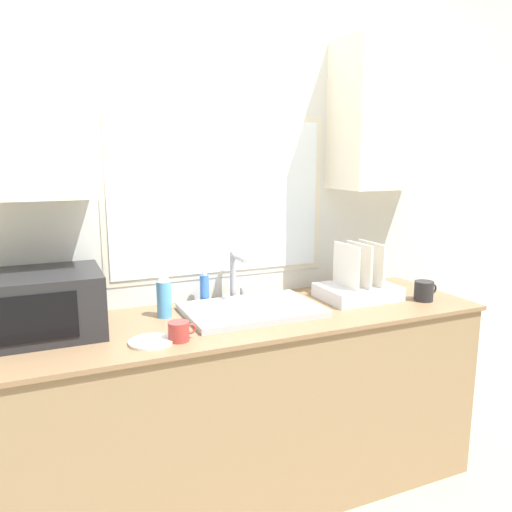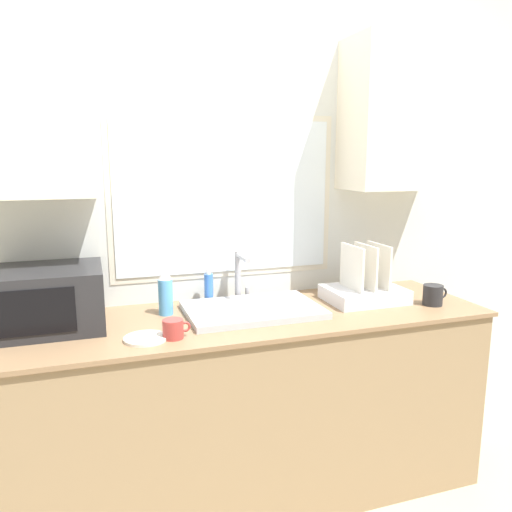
{
  "view_description": "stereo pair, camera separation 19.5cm",
  "coord_description": "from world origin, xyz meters",
  "px_view_note": "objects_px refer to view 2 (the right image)",
  "views": [
    {
      "loc": [
        -0.83,
        -1.71,
        1.61
      ],
      "look_at": [
        0.04,
        0.3,
        1.18
      ],
      "focal_mm": 35.0,
      "sensor_mm": 36.0,
      "label": 1
    },
    {
      "loc": [
        -0.65,
        -1.78,
        1.61
      ],
      "look_at": [
        0.04,
        0.3,
        1.18
      ],
      "focal_mm": 35.0,
      "sensor_mm": 36.0,
      "label": 2
    }
  ],
  "objects_px": {
    "microwave": "(49,298)",
    "soap_bottle": "(209,287)",
    "mug_near_sink": "(173,329)",
    "faucet": "(240,272)",
    "spray_bottle": "(165,292)",
    "dish_rack": "(364,289)"
  },
  "relations": [
    {
      "from": "faucet",
      "to": "microwave",
      "type": "xyz_separation_m",
      "value": [
        -0.88,
        -0.14,
        -0.02
      ]
    },
    {
      "from": "dish_rack",
      "to": "mug_near_sink",
      "type": "height_order",
      "value": "dish_rack"
    },
    {
      "from": "microwave",
      "to": "mug_near_sink",
      "type": "relative_size",
      "value": 3.84
    },
    {
      "from": "dish_rack",
      "to": "soap_bottle",
      "type": "bearing_deg",
      "value": 162.88
    },
    {
      "from": "microwave",
      "to": "soap_bottle",
      "type": "relative_size",
      "value": 2.53
    },
    {
      "from": "soap_bottle",
      "to": "microwave",
      "type": "bearing_deg",
      "value": -167.28
    },
    {
      "from": "spray_bottle",
      "to": "dish_rack",
      "type": "bearing_deg",
      "value": -5.68
    },
    {
      "from": "faucet",
      "to": "soap_bottle",
      "type": "height_order",
      "value": "faucet"
    },
    {
      "from": "soap_bottle",
      "to": "mug_near_sink",
      "type": "relative_size",
      "value": 1.51
    },
    {
      "from": "microwave",
      "to": "faucet",
      "type": "bearing_deg",
      "value": 9.04
    },
    {
      "from": "spray_bottle",
      "to": "faucet",
      "type": "bearing_deg",
      "value": 15.65
    },
    {
      "from": "microwave",
      "to": "spray_bottle",
      "type": "height_order",
      "value": "microwave"
    },
    {
      "from": "faucet",
      "to": "dish_rack",
      "type": "xyz_separation_m",
      "value": [
        0.59,
        -0.21,
        -0.09
      ]
    },
    {
      "from": "soap_bottle",
      "to": "spray_bottle",
      "type": "bearing_deg",
      "value": -150.4
    },
    {
      "from": "dish_rack",
      "to": "soap_bottle",
      "type": "height_order",
      "value": "dish_rack"
    },
    {
      "from": "soap_bottle",
      "to": "mug_near_sink",
      "type": "height_order",
      "value": "soap_bottle"
    },
    {
      "from": "soap_bottle",
      "to": "mug_near_sink",
      "type": "distance_m",
      "value": 0.52
    },
    {
      "from": "spray_bottle",
      "to": "microwave",
      "type": "bearing_deg",
      "value": -176.41
    },
    {
      "from": "spray_bottle",
      "to": "mug_near_sink",
      "type": "height_order",
      "value": "spray_bottle"
    },
    {
      "from": "faucet",
      "to": "spray_bottle",
      "type": "bearing_deg",
      "value": -164.35
    },
    {
      "from": "microwave",
      "to": "soap_bottle",
      "type": "distance_m",
      "value": 0.74
    },
    {
      "from": "faucet",
      "to": "spray_bottle",
      "type": "relative_size",
      "value": 1.11
    }
  ]
}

